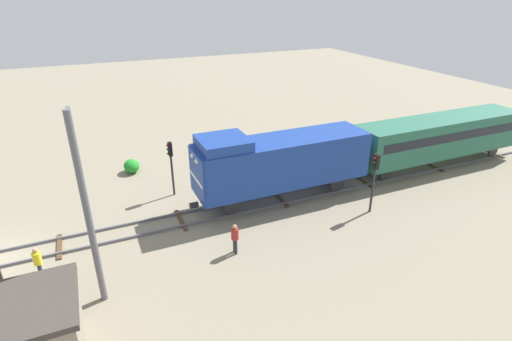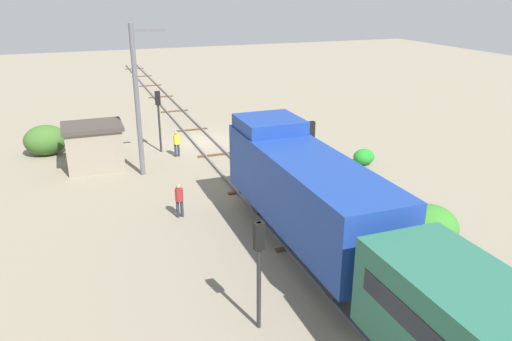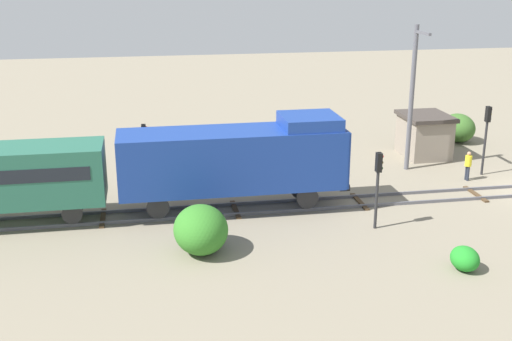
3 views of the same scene
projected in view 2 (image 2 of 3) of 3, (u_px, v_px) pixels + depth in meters
ground_plane at (203, 142)px, 35.61m from camera, size 117.59×117.59×0.00m
railway_track at (203, 141)px, 35.58m from camera, size 2.40×78.39×0.16m
locomotive at (303, 186)px, 20.36m from camera, size 2.90×11.60×4.60m
traffic_signal_near at (158, 110)px, 32.54m from camera, size 0.32×0.34×4.10m
traffic_signal_mid at (311, 141)px, 26.87m from camera, size 0.32×0.34×3.69m
traffic_signal_far at (259, 256)px, 15.35m from camera, size 0.32×0.34×3.77m
worker_near_track at (177, 142)px, 32.23m from camera, size 0.38×0.38×1.70m
worker_by_signal at (179, 198)px, 23.67m from camera, size 0.38×0.38×1.70m
catenary_mast at (138, 98)px, 27.90m from camera, size 1.94×0.28×8.60m
relay_hut at (94, 146)px, 30.06m from camera, size 3.50×2.90×2.74m
bush_near at (45, 140)px, 32.61m from camera, size 2.71×2.22×1.97m
bush_mid at (364, 157)px, 30.94m from camera, size 1.36×1.11×0.99m
bush_far at (425, 229)px, 20.50m from camera, size 2.85×2.33×2.07m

